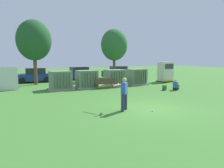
{
  "coord_description": "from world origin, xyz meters",
  "views": [
    {
      "loc": [
        -6.67,
        -8.62,
        2.75
      ],
      "look_at": [
        -0.57,
        3.5,
        1.0
      ],
      "focal_mm": 32.44,
      "sensor_mm": 36.0,
      "label": 1
    }
  ],
  "objects_px": {
    "transformer_west": "(61,81)",
    "transformer_mid_west": "(87,79)",
    "generator_enclosure": "(165,72)",
    "backpack": "(164,88)",
    "transformer_mid_east": "(115,78)",
    "seated_spectator": "(176,86)",
    "batter": "(123,92)",
    "parked_car_left_of_center": "(35,76)",
    "parked_car_rightmost": "(118,72)",
    "sports_ball": "(153,110)",
    "park_bench": "(104,83)",
    "parked_car_right_of_center": "(78,74)",
    "transformer_east": "(136,77)"
  },
  "relations": [
    {
      "from": "sports_ball",
      "to": "transformer_mid_east",
      "type": "bearing_deg",
      "value": 74.25
    },
    {
      "from": "transformer_mid_west",
      "to": "park_bench",
      "type": "relative_size",
      "value": 1.16
    },
    {
      "from": "parked_car_rightmost",
      "to": "transformer_east",
      "type": "bearing_deg",
      "value": -103.17
    },
    {
      "from": "parked_car_left_of_center",
      "to": "parked_car_right_of_center",
      "type": "height_order",
      "value": "same"
    },
    {
      "from": "park_bench",
      "to": "parked_car_right_of_center",
      "type": "xyz_separation_m",
      "value": [
        0.24,
        8.54,
        0.22
      ]
    },
    {
      "from": "transformer_east",
      "to": "transformer_west",
      "type": "bearing_deg",
      "value": 178.35
    },
    {
      "from": "sports_ball",
      "to": "seated_spectator",
      "type": "xyz_separation_m",
      "value": [
        6.19,
        4.77,
        0.33
      ]
    },
    {
      "from": "parked_car_rightmost",
      "to": "transformer_mid_west",
      "type": "bearing_deg",
      "value": -134.85
    },
    {
      "from": "transformer_mid_west",
      "to": "batter",
      "type": "relative_size",
      "value": 1.21
    },
    {
      "from": "park_bench",
      "to": "parked_car_right_of_center",
      "type": "distance_m",
      "value": 8.54
    },
    {
      "from": "batter",
      "to": "parked_car_rightmost",
      "type": "xyz_separation_m",
      "value": [
        8.16,
        15.74,
        -0.22
      ]
    },
    {
      "from": "parked_car_rightmost",
      "to": "transformer_mid_east",
      "type": "bearing_deg",
      "value": -120.26
    },
    {
      "from": "transformer_west",
      "to": "transformer_mid_west",
      "type": "bearing_deg",
      "value": -3.03
    },
    {
      "from": "parked_car_right_of_center",
      "to": "park_bench",
      "type": "bearing_deg",
      "value": -91.58
    },
    {
      "from": "parked_car_right_of_center",
      "to": "transformer_mid_east",
      "type": "bearing_deg",
      "value": -80.07
    },
    {
      "from": "parked_car_rightmost",
      "to": "generator_enclosure",
      "type": "bearing_deg",
      "value": -68.11
    },
    {
      "from": "batter",
      "to": "backpack",
      "type": "xyz_separation_m",
      "value": [
        6.53,
        4.26,
        -0.76
      ]
    },
    {
      "from": "transformer_mid_west",
      "to": "generator_enclosure",
      "type": "xyz_separation_m",
      "value": [
        9.79,
        0.48,
        0.35
      ]
    },
    {
      "from": "sports_ball",
      "to": "park_bench",
      "type": "bearing_deg",
      "value": 82.75
    },
    {
      "from": "parked_car_rightmost",
      "to": "seated_spectator",
      "type": "bearing_deg",
      "value": -93.31
    },
    {
      "from": "generator_enclosure",
      "to": "sports_ball",
      "type": "distance_m",
      "value": 13.81
    },
    {
      "from": "sports_ball",
      "to": "parked_car_right_of_center",
      "type": "height_order",
      "value": "parked_car_right_of_center"
    },
    {
      "from": "seated_spectator",
      "to": "parked_car_right_of_center",
      "type": "distance_m",
      "value": 13.07
    },
    {
      "from": "generator_enclosure",
      "to": "sports_ball",
      "type": "height_order",
      "value": "generator_enclosure"
    },
    {
      "from": "parked_car_right_of_center",
      "to": "parked_car_rightmost",
      "type": "bearing_deg",
      "value": -3.06
    },
    {
      "from": "backpack",
      "to": "parked_car_right_of_center",
      "type": "bearing_deg",
      "value": 108.51
    },
    {
      "from": "park_bench",
      "to": "sports_ball",
      "type": "xyz_separation_m",
      "value": [
        -1.06,
        -8.35,
        -0.49
      ]
    },
    {
      "from": "transformer_mid_east",
      "to": "parked_car_left_of_center",
      "type": "height_order",
      "value": "same"
    },
    {
      "from": "transformer_mid_east",
      "to": "park_bench",
      "type": "relative_size",
      "value": 1.16
    },
    {
      "from": "transformer_mid_east",
      "to": "seated_spectator",
      "type": "xyz_separation_m",
      "value": [
        3.56,
        -4.54,
        -0.41
      ]
    },
    {
      "from": "park_bench",
      "to": "batter",
      "type": "xyz_separation_m",
      "value": [
        -2.35,
        -7.5,
        0.44
      ]
    },
    {
      "from": "transformer_west",
      "to": "parked_car_left_of_center",
      "type": "height_order",
      "value": "same"
    },
    {
      "from": "sports_ball",
      "to": "generator_enclosure",
      "type": "bearing_deg",
      "value": 46.1
    },
    {
      "from": "seated_spectator",
      "to": "backpack",
      "type": "bearing_deg",
      "value": 160.08
    },
    {
      "from": "parked_car_left_of_center",
      "to": "transformer_west",
      "type": "bearing_deg",
      "value": -78.01
    },
    {
      "from": "transformer_mid_west",
      "to": "seated_spectator",
      "type": "height_order",
      "value": "transformer_mid_west"
    },
    {
      "from": "backpack",
      "to": "generator_enclosure",
      "type": "bearing_deg",
      "value": 48.16
    },
    {
      "from": "sports_ball",
      "to": "parked_car_right_of_center",
      "type": "xyz_separation_m",
      "value": [
        1.3,
        16.88,
        0.71
      ]
    },
    {
      "from": "parked_car_right_of_center",
      "to": "generator_enclosure",
      "type": "bearing_deg",
      "value": -40.16
    },
    {
      "from": "generator_enclosure",
      "to": "parked_car_rightmost",
      "type": "distance_m",
      "value": 7.19
    },
    {
      "from": "parked_car_left_of_center",
      "to": "parked_car_rightmost",
      "type": "xyz_separation_m",
      "value": [
        10.92,
        0.22,
        0.0
      ]
    },
    {
      "from": "batter",
      "to": "parked_car_left_of_center",
      "type": "relative_size",
      "value": 0.4
    },
    {
      "from": "transformer_west",
      "to": "parked_car_left_of_center",
      "type": "relative_size",
      "value": 0.49
    },
    {
      "from": "generator_enclosure",
      "to": "sports_ball",
      "type": "relative_size",
      "value": 25.56
    },
    {
      "from": "generator_enclosure",
      "to": "backpack",
      "type": "height_order",
      "value": "generator_enclosure"
    },
    {
      "from": "seated_spectator",
      "to": "parked_car_left_of_center",
      "type": "bearing_deg",
      "value": 131.45
    },
    {
      "from": "transformer_mid_east",
      "to": "seated_spectator",
      "type": "height_order",
      "value": "transformer_mid_east"
    },
    {
      "from": "transformer_west",
      "to": "transformer_east",
      "type": "relative_size",
      "value": 1.0
    },
    {
      "from": "parked_car_rightmost",
      "to": "batter",
      "type": "bearing_deg",
      "value": -117.39
    },
    {
      "from": "transformer_east",
      "to": "seated_spectator",
      "type": "bearing_deg",
      "value": -77.52
    }
  ]
}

